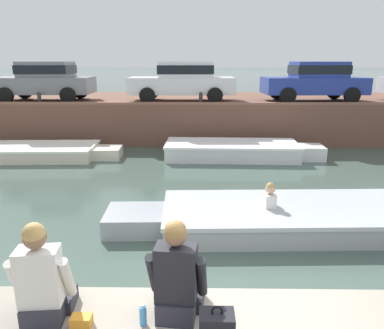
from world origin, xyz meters
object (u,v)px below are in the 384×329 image
(boat_moored_west_cream, at_px, (33,152))
(person_seated_right, at_px, (177,279))
(person_seated_left, at_px, (42,283))
(car_leftmost_grey, at_px, (45,79))
(mooring_bollard_west, at_px, (39,97))
(car_left_inner_white, at_px, (183,80))
(boat_moored_central_white, at_px, (238,150))
(car_centre_blue, at_px, (315,80))
(bottle_drink, at_px, (143,315))
(mooring_bollard_mid, at_px, (201,98))
(motorboat_passing, at_px, (298,217))

(boat_moored_west_cream, distance_m, person_seated_right, 10.73)
(person_seated_left, relative_size, person_seated_right, 1.00)
(car_leftmost_grey, relative_size, person_seated_left, 4.04)
(mooring_bollard_west, bearing_deg, car_left_inner_white, 11.72)
(car_left_inner_white, bearing_deg, mooring_bollard_west, -168.28)
(boat_moored_central_white, xyz_separation_m, person_seated_left, (-2.73, -9.45, 1.03))
(person_seated_right, bearing_deg, car_leftmost_grey, 115.81)
(car_centre_blue, bearing_deg, bottle_drink, -112.38)
(boat_moored_central_white, height_order, car_left_inner_white, car_left_inner_white)
(boat_moored_west_cream, bearing_deg, mooring_bollard_mid, 19.26)
(car_centre_blue, height_order, bottle_drink, car_centre_blue)
(car_centre_blue, height_order, mooring_bollard_west, car_centre_blue)
(car_centre_blue, height_order, person_seated_left, car_centre_blue)
(motorboat_passing, distance_m, mooring_bollard_mid, 7.75)
(boat_moored_west_cream, relative_size, mooring_bollard_west, 12.36)
(mooring_bollard_west, xyz_separation_m, bottle_drink, (5.51, -11.35, -0.85))
(boat_moored_west_cream, height_order, car_left_inner_white, car_left_inner_white)
(boat_moored_central_white, bearing_deg, car_left_inner_white, 123.59)
(boat_moored_west_cream, relative_size, person_seated_left, 5.70)
(boat_moored_central_white, height_order, person_seated_left, person_seated_left)
(boat_moored_central_white, bearing_deg, car_centre_blue, 41.85)
(car_left_inner_white, xyz_separation_m, mooring_bollard_mid, (0.70, -1.12, -0.61))
(motorboat_passing, height_order, bottle_drink, bottle_drink)
(boat_moored_central_white, height_order, car_centre_blue, car_centre_blue)
(boat_moored_west_cream, bearing_deg, car_left_inner_white, 32.01)
(mooring_bollard_mid, distance_m, bottle_drink, 11.39)
(car_leftmost_grey, xyz_separation_m, car_left_inner_white, (5.55, -0.00, 0.00))
(boat_moored_west_cream, bearing_deg, bottle_drink, -61.59)
(car_left_inner_white, bearing_deg, car_leftmost_grey, 179.99)
(car_leftmost_grey, xyz_separation_m, mooring_bollard_west, (0.16, -1.12, -0.61))
(car_left_inner_white, xyz_separation_m, mooring_bollard_west, (-5.39, -1.12, -0.61))
(mooring_bollard_west, bearing_deg, person_seated_right, -62.62)
(boat_moored_west_cream, xyz_separation_m, car_leftmost_grey, (-0.60, 3.10, 2.25))
(boat_moored_central_white, relative_size, car_leftmost_grey, 1.36)
(boat_moored_central_white, xyz_separation_m, car_leftmost_grey, (-7.51, 2.95, 2.20))
(mooring_bollard_west, xyz_separation_m, person_seated_right, (5.80, -11.21, -0.57))
(person_seated_left, bearing_deg, boat_moored_central_white, 73.90)
(boat_moored_central_white, height_order, person_seated_right, person_seated_right)
(car_leftmost_grey, xyz_separation_m, person_seated_left, (4.78, -12.40, -1.18))
(motorboat_passing, height_order, person_seated_right, person_seated_right)
(motorboat_passing, distance_m, car_leftmost_grey, 11.94)
(boat_moored_west_cream, xyz_separation_m, mooring_bollard_west, (-0.44, 1.98, 1.64))
(boat_moored_west_cream, bearing_deg, mooring_bollard_west, 102.54)
(boat_moored_central_white, distance_m, mooring_bollard_mid, 2.73)
(boat_moored_west_cream, distance_m, mooring_bollard_west, 2.60)
(boat_moored_central_white, relative_size, car_left_inner_white, 1.27)
(mooring_bollard_west, bearing_deg, boat_moored_central_white, -13.99)
(boat_moored_west_cream, bearing_deg, motorboat_passing, -35.49)
(mooring_bollard_west, relative_size, bottle_drink, 2.18)
(person_seated_right, bearing_deg, person_seated_left, -176.50)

